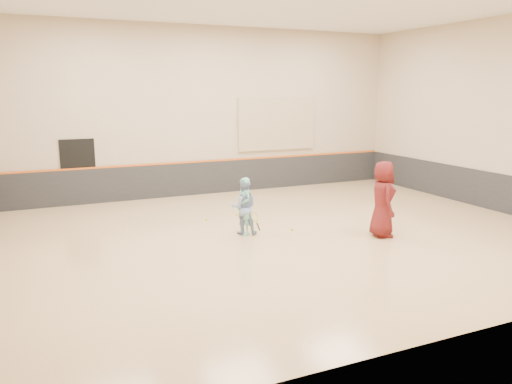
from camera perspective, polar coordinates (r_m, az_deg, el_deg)
name	(u,v)px	position (r m, az deg, el deg)	size (l,w,h in m)	color
room	(282,206)	(13.02, 2.96, -1.57)	(15.04, 12.04, 6.22)	tan
wainscot_back	(208,178)	(18.47, -5.47, 1.65)	(14.90, 0.04, 1.20)	#232326
wainscot_right	(489,191)	(17.69, 25.07, 0.15)	(0.04, 11.90, 1.20)	#232326
accent_stripe	(208,161)	(18.36, -5.50, 3.55)	(14.90, 0.03, 0.06)	#D85914
acoustic_panel	(277,124)	(19.29, 2.41, 7.80)	(3.20, 0.08, 2.00)	tan
doorway	(79,172)	(17.52, -19.61, 2.14)	(1.10, 0.05, 2.20)	black
girl	(244,206)	(13.16, -1.36, -1.64)	(0.56, 0.37, 1.53)	#6CBBB5
instructor	(244,207)	(13.21, -1.37, -1.78)	(0.70, 0.55, 1.44)	#7D95C1
young_man	(383,199)	(13.36, 14.27, -0.78)	(0.97, 0.63, 1.99)	#581414
held_racket	(254,217)	(13.09, -0.18, -2.83)	(0.30, 0.30, 0.61)	#99C62B
spare_racket	(240,215)	(15.28, -1.83, -2.60)	(0.65, 0.65, 0.06)	gold
ball_under_racket	(292,229)	(13.72, 4.16, -4.26)	(0.07, 0.07, 0.07)	#D1DF33
ball_in_hand	(390,187)	(13.36, 15.04, 0.56)	(0.07, 0.07, 0.07)	#CDE635
ball_beside_spare	(206,219)	(14.77, -5.70, -3.13)	(0.07, 0.07, 0.07)	yellow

